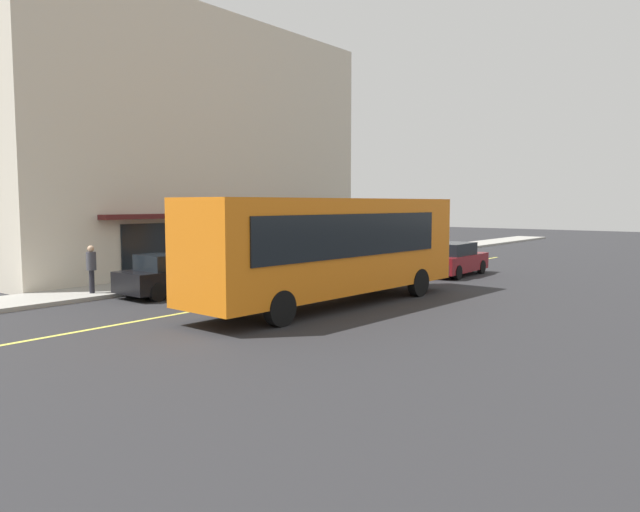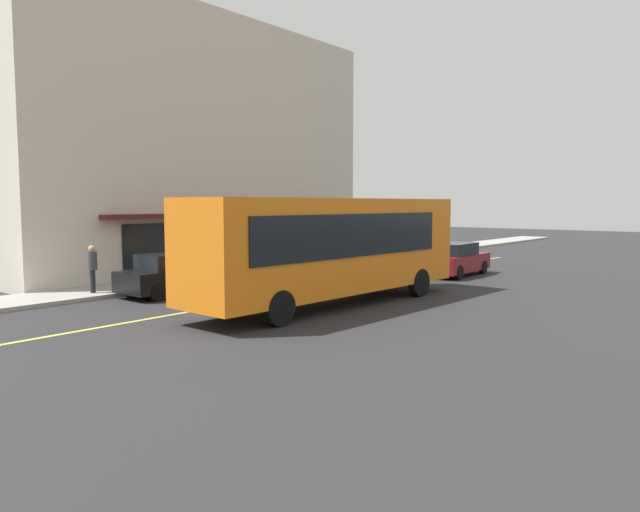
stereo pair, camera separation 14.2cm
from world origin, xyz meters
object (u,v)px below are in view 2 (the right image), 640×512
object	(u,v)px
bus	(332,245)
car_teal	(365,253)
pedestrian_mid_block	(248,250)
car_maroon	(454,260)
pedestrian_by_curb	(92,264)
traffic_light	(339,218)
pedestrian_waiting	(303,248)
car_black	(177,274)

from	to	relation	value
bus	car_teal	world-z (taller)	bus
pedestrian_mid_block	car_maroon	bearing A→B (deg)	-49.77
car_teal	pedestrian_by_curb	bearing A→B (deg)	172.46
traffic_light	pedestrian_waiting	xyz separation A→B (m)	(-3.32, -0.29, -1.41)
bus	car_teal	distance (m)	11.82
bus	pedestrian_by_curb	bearing A→B (deg)	117.84
car_teal	pedestrian_mid_block	size ratio (longest dim) A/B	2.43
pedestrian_waiting	pedestrian_by_curb	size ratio (longest dim) A/B	0.96
traffic_light	pedestrian_mid_block	world-z (taller)	traffic_light
traffic_light	car_black	xyz separation A→B (m)	(-12.23, -1.87, -1.79)
pedestrian_mid_block	traffic_light	bearing A→B (deg)	-1.44
car_maroon	pedestrian_waiting	bearing A→B (deg)	112.55
car_black	bus	bearing A→B (deg)	-73.11
pedestrian_by_curb	car_maroon	bearing A→B (deg)	-26.81
car_maroon	pedestrian_by_curb	size ratio (longest dim) A/B	2.57
pedestrian_by_curb	traffic_light	bearing A→B (deg)	0.14
pedestrian_mid_block	pedestrian_waiting	bearing A→B (deg)	-7.79
pedestrian_waiting	traffic_light	bearing A→B (deg)	4.96
bus	car_maroon	size ratio (longest dim) A/B	2.56
bus	pedestrian_mid_block	xyz separation A→B (m)	(3.80, 7.89, -0.76)
car_teal	pedestrian_by_curb	xyz separation A→B (m)	(-14.28, 1.89, 0.43)
car_teal	pedestrian_by_curb	size ratio (longest dim) A/B	2.53
car_black	pedestrian_by_curb	bearing A→B (deg)	141.21
car_maroon	car_teal	distance (m)	5.20
traffic_light	pedestrian_mid_block	xyz separation A→B (m)	(-6.65, 0.17, -1.31)
car_maroon	pedestrian_mid_block	size ratio (longest dim) A/B	2.46
traffic_light	car_teal	world-z (taller)	traffic_light
bus	car_teal	size ratio (longest dim) A/B	2.60
car_teal	pedestrian_mid_block	distance (m)	6.77
car_maroon	car_teal	bearing A→B (deg)	87.21
car_maroon	pedestrian_waiting	distance (m)	7.41
car_black	pedestrian_mid_block	bearing A→B (deg)	20.08
pedestrian_waiting	car_teal	bearing A→B (deg)	-27.89
pedestrian_waiting	pedestrian_mid_block	xyz separation A→B (m)	(-3.33, 0.46, 0.10)
car_black	pedestrian_by_curb	world-z (taller)	pedestrian_by_curb
traffic_light	pedestrian_by_curb	size ratio (longest dim) A/B	1.88
traffic_light	car_maroon	distance (m)	7.36
pedestrian_waiting	pedestrian_mid_block	bearing A→B (deg)	172.21
car_teal	car_black	bearing A→B (deg)	179.74
car_teal	pedestrian_waiting	world-z (taller)	pedestrian_waiting
car_maroon	pedestrian_mid_block	world-z (taller)	pedestrian_mid_block
bus	car_maroon	world-z (taller)	bus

